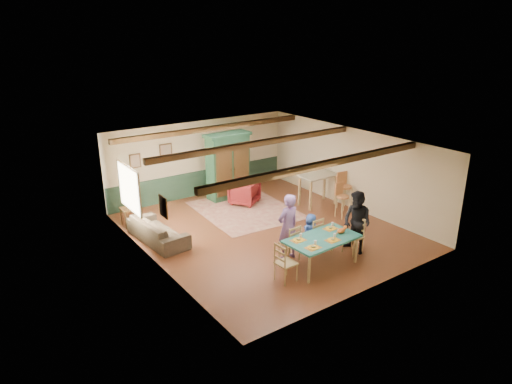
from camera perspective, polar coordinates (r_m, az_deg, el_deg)
floor at (r=13.73m, az=1.26°, el=-4.85°), size 8.00×8.00×0.00m
wall_back at (r=16.47m, az=-7.02°, el=4.19°), size 7.00×0.02×2.70m
wall_left at (r=11.62m, az=-12.72°, el=-2.79°), size 0.02×8.00×2.70m
wall_right at (r=15.48m, az=11.79°, el=2.91°), size 0.02×8.00×2.70m
ceiling at (r=12.85m, az=1.35°, el=6.18°), size 7.00×8.00×0.02m
wainscot_back at (r=16.71m, az=-6.86°, el=1.19°), size 6.95×0.03×0.90m
ceiling_beam_front at (r=11.17m, az=8.40°, el=3.44°), size 6.95×0.16×0.16m
ceiling_beam_mid at (r=13.19m, az=0.31°, el=6.13°), size 6.95×0.16×0.16m
ceiling_beam_back at (r=15.33m, az=-5.41°, el=7.94°), size 6.95×0.16×0.16m
window_left at (r=13.06m, az=-15.61°, el=0.41°), size 0.06×1.60×1.30m
picture_left_wall at (r=10.97m, az=-11.50°, el=-1.81°), size 0.04×0.42×0.52m
picture_back_a at (r=15.78m, az=-11.20°, el=4.97°), size 0.45×0.04×0.55m
picture_back_b at (r=15.42m, az=-14.88°, el=3.77°), size 0.38×0.04×0.48m
dining_table at (r=11.73m, az=8.19°, el=-7.43°), size 1.91×1.11×0.78m
dining_chair_far_left at (r=11.90m, az=4.22°, el=-6.30°), size 0.45×0.47×0.99m
dining_chair_far_right at (r=12.42m, az=7.10°, el=-5.25°), size 0.45×0.47×0.99m
dining_chair_end_left at (r=10.94m, az=3.77°, el=-8.74°), size 0.47×0.45×0.99m
dining_chair_end_right at (r=12.49m, az=12.07°, el=-5.40°), size 0.47×0.45×0.99m
person_man at (r=11.78m, az=4.00°, el=-4.40°), size 0.67×0.46×1.79m
person_woman at (r=12.42m, az=12.50°, el=-3.75°), size 0.68×0.86×1.71m
person_child at (r=12.46m, az=6.83°, el=-5.01°), size 0.52×0.35×1.04m
cat at (r=11.84m, az=10.60°, el=-4.71°), size 0.38×0.16×0.19m
place_setting_near_left at (r=11.00m, az=7.16°, el=-6.70°), size 0.43×0.33×0.11m
place_setting_near_center at (r=11.44m, az=9.59°, el=-5.75°), size 0.43×0.33×0.11m
place_setting_far_left at (r=11.33m, az=5.32°, el=-5.80°), size 0.43×0.33×0.11m
place_setting_far_right at (r=12.08m, az=9.31°, el=-4.34°), size 0.43×0.33×0.11m
area_rug at (r=15.26m, az=-1.33°, el=-2.25°), size 3.08×3.58×0.01m
armoire at (r=16.11m, az=-3.52°, el=3.28°), size 1.68×0.72×2.34m
armchair at (r=15.71m, az=-1.48°, el=-0.03°), size 1.22×1.23×0.82m
sofa at (r=13.27m, az=-12.17°, el=-4.70°), size 1.05×2.28×0.65m
end_table at (r=14.50m, az=-15.51°, el=-2.98°), size 0.47×0.47×0.58m
table_lamp at (r=14.31m, az=-15.71°, el=-0.91°), size 0.33×0.33×0.53m
counter_table at (r=15.69m, az=7.72°, el=0.28°), size 1.31×0.79×1.08m
bar_stool_left at (r=14.76m, az=10.77°, el=-1.07°), size 0.41×0.44×1.12m
bar_stool_right at (r=15.47m, az=11.04°, el=0.12°), size 0.49×0.53×1.24m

